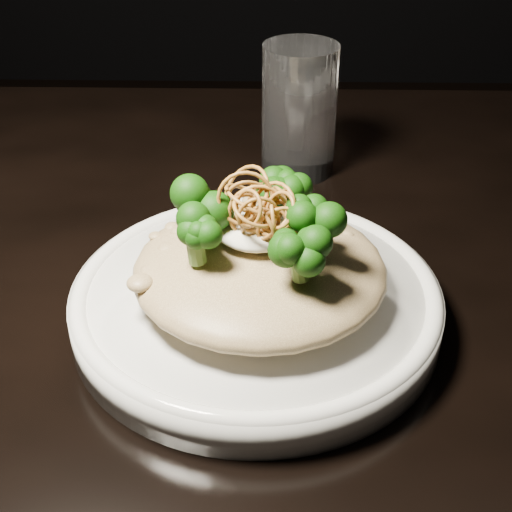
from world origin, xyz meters
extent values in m
cube|color=black|center=(0.00, 0.00, 0.73)|extent=(1.10, 0.80, 0.04)
cylinder|color=white|center=(-0.04, -0.07, 0.76)|extent=(0.26, 0.26, 0.03)
ellipsoid|color=brown|center=(-0.04, -0.07, 0.80)|extent=(0.18, 0.18, 0.04)
ellipsoid|color=white|center=(-0.04, -0.06, 0.82)|extent=(0.06, 0.06, 0.02)
cylinder|color=white|center=(-0.01, 0.17, 0.81)|extent=(0.09, 0.09, 0.13)
camera|label=1|loc=(-0.04, -0.48, 1.08)|focal=50.00mm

